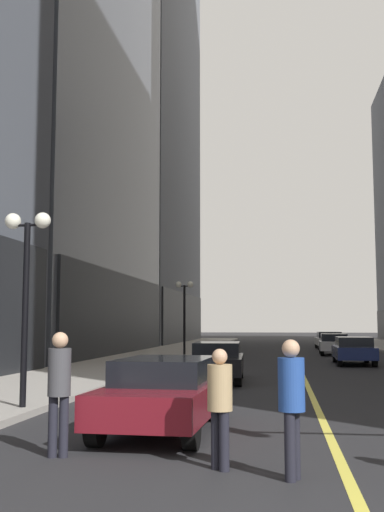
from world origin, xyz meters
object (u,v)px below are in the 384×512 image
car_navy (354,349)px  car_white (329,340)px  pedestrian_with_orange_bag (59,383)px  street_lamp_left_near (27,265)px  pedestrian_in_tan_trench (220,399)px  car_black (217,360)px  pedestrian_in_blue_hoodie (292,397)px  car_maroon (164,392)px  street_lamp_left_far (184,301)px  car_silver (334,343)px

car_navy → car_white: (0.22, 18.51, -0.00)m
pedestrian_with_orange_bag → street_lamp_left_near: size_ratio=0.41×
pedestrian_in_tan_trench → car_navy: bearing=79.2°
car_white → pedestrian_with_orange_bag: (-6.94, -40.43, 0.36)m
car_black → pedestrian_in_blue_hoodie: 13.39m
pedestrian_with_orange_bag → car_maroon: bearing=63.6°
pedestrian_in_tan_trench → street_lamp_left_far: size_ratio=0.36×
car_white → street_lamp_left_far: street_lamp_left_far is taller
pedestrian_in_tan_trench → street_lamp_left_near: 7.02m
car_maroon → car_navy: same height
car_maroon → pedestrian_in_blue_hoodie: bearing=-55.1°
pedestrian_with_orange_bag → street_lamp_left_far: street_lamp_left_far is taller
car_white → pedestrian_with_orange_bag: size_ratio=2.26×
car_maroon → car_black: bearing=90.2°
car_white → pedestrian_in_blue_hoodie: 41.47m
car_black → car_navy: same height
car_maroon → car_white: size_ratio=1.04×
pedestrian_with_orange_bag → street_lamp_left_far: bearing=94.8°
street_lamp_left_far → pedestrian_in_blue_hoodie: bearing=-78.6°
car_black → pedestrian_in_tan_trench: 12.84m
pedestrian_with_orange_bag → street_lamp_left_near: bearing=119.1°
car_maroon → car_white: same height
car_silver → pedestrian_with_orange_bag: size_ratio=2.24×
car_white → street_lamp_left_far: (-9.25, -12.99, 2.54)m
street_lamp_left_far → car_white: bearing=54.6°
pedestrian_in_tan_trench → pedestrian_with_orange_bag: (-2.44, 0.46, 0.14)m
car_maroon → street_lamp_left_far: street_lamp_left_far is taller
pedestrian_in_blue_hoodie → street_lamp_left_near: (-5.71, 5.03, 2.23)m
car_silver → car_white: same height
car_navy → pedestrian_with_orange_bag: pedestrian_with_orange_bag is taller
car_white → pedestrian_in_tan_trench: pedestrian_in_tan_trench is taller
street_lamp_left_near → street_lamp_left_far: size_ratio=1.00×
car_navy → pedestrian_in_tan_trench: size_ratio=2.90×
car_maroon → car_silver: 29.31m
car_black → street_lamp_left_far: 15.72m
car_maroon → pedestrian_with_orange_bag: bearing=-116.4°
car_navy → pedestrian_with_orange_bag: 22.93m
street_lamp_left_far → pedestrian_with_orange_bag: bearing=-85.2°
pedestrian_in_blue_hoodie → pedestrian_in_tan_trench: bearing=156.2°
car_navy → car_black: bearing=-120.2°
car_navy → street_lamp_left_near: (-9.03, -17.78, 2.54)m
street_lamp_left_near → street_lamp_left_far: 23.29m
car_maroon → car_navy: size_ratio=0.92×
car_maroon → pedestrian_in_blue_hoodie: (2.24, -3.22, 0.31)m
car_white → car_black: bearing=-101.7°
car_silver → pedestrian_with_orange_bag: bearing=-101.9°
car_navy → street_lamp_left_near: street_lamp_left_near is taller
pedestrian_in_tan_trench → street_lamp_left_near: size_ratio=0.36×
car_black → pedestrian_in_tan_trench: pedestrian_in_tan_trench is taller
car_silver → pedestrian_in_blue_hoodie: bearing=-95.6°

